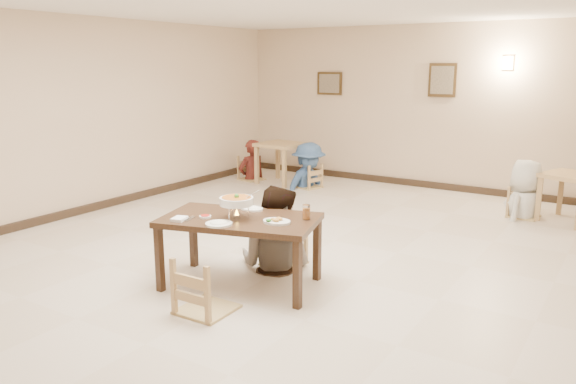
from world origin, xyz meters
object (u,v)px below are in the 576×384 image
Objects in this scene: drink_glass at (306,213)px; bg_diner_b at (309,143)px; chair_far at (284,227)px; curry_warmer at (237,201)px; bg_diner_c at (529,160)px; main_diner at (275,186)px; chair_near at (205,259)px; bg_table_left at (281,150)px; bg_chair_rl at (526,189)px; bg_chair_lr at (309,165)px; main_table at (240,225)px; bg_diner_a at (251,140)px; bg_table_right at (571,183)px; bg_chair_ll at (251,158)px.

drink_glass is 0.09× the size of bg_diner_b.
curry_warmer is (-0.03, -0.82, 0.47)m from chair_far.
main_diner is at bearing -13.31° from bg_diner_c.
chair_near is 5.51m from bg_diner_c.
bg_chair_rl is (4.50, -0.10, -0.21)m from bg_table_left.
bg_diner_c is at bearing 104.24° from bg_chair_lr.
main_table is 1.71× the size of chair_near.
curry_warmer is 0.46× the size of bg_table_left.
chair_far is 1.02× the size of bg_chair_rl.
chair_near is at bearing 90.48° from main_diner.
bg_table_left is (-2.51, 3.92, -0.30)m from main_diner.
bg_diner_a reaches higher than bg_table_left.
bg_diner_c is (0.00, 0.00, 0.44)m from bg_chair_rl.
main_diner is at bearing 74.73° from main_table.
chair_far is at bearing -88.33° from chair_near.
main_diner is 0.72m from curry_warmer.
bg_chair_rl is at bearing -1.29° from bg_table_left.
curry_warmer reaches higher than main_table.
main_table is 2.04× the size of bg_chair_lr.
chair_far is at bearing -117.52° from main_diner.
chair_far is 0.97× the size of bg_table_right.
bg_chair_lr is at bearing 96.42° from main_table.
drink_glass is at bearing 45.01° from bg_chair_lr.
bg_diner_b is (-4.43, -0.04, 0.27)m from bg_table_right.
chair_near is at bearing 53.86° from bg_diner_a.
drink_glass is at bearing 167.77° from bg_chair_rl.
chair_far is 1.00× the size of bg_chair_ll.
bg_diner_c reaches higher than drink_glass.
bg_diner_a is at bearing 109.34° from main_table.
chair_near is 6.18m from bg_diner_a.
bg_diner_b is (0.00, 0.00, 0.42)m from bg_chair_lr.
bg_chair_ll is at bearing 102.33° from bg_diner_b.
bg_diner_c reaches higher than curry_warmer.
drink_glass is (0.50, 0.99, 0.30)m from chair_near.
bg_chair_ll is at bearing -59.01° from chair_near.
bg_table_right is 1.03× the size of bg_chair_ll.
chair_far reaches higher than bg_chair_lr.
bg_diner_a is (-5.17, 0.04, 0.37)m from bg_chair_rl.
main_table is 1.93× the size of bg_chair_ll.
bg_diner_b is at bearing 120.36° from drink_glass.
bg_chair_lr is at bearing -76.20° from bg_diner_c.
bg_chair_rl is at bearing -122.18° from main_diner.
bg_diner_a is (0.00, 0.00, 0.36)m from bg_chair_ll.
chair_far reaches higher than main_table.
main_diner is at bearing -141.61° from bg_diner_b.
curry_warmer is at bearing -61.46° from bg_table_left.
chair_near is 0.58× the size of bg_diner_c.
curry_warmer is (0.01, -0.72, -0.03)m from main_diner.
bg_diner_a reaches higher than chair_far.
chair_near reaches higher than bg_chair_ll.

